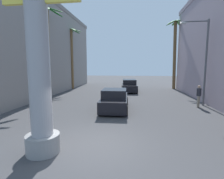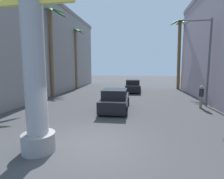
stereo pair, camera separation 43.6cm
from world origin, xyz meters
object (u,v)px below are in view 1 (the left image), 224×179
(neon_sign_pole, at_px, (36,14))
(palm_tree_far_left, at_px, (72,53))
(car_lead, at_px, (115,100))
(palm_tree_mid_left, at_px, (48,40))
(car_far, at_px, (129,86))
(pedestrian_mid_right, at_px, (199,94))
(palm_tree_far_right, at_px, (175,49))
(street_lamp, at_px, (202,54))

(neon_sign_pole, bearing_deg, palm_tree_far_left, 106.60)
(car_lead, relative_size, palm_tree_mid_left, 0.53)
(palm_tree_far_left, xyz_separation_m, palm_tree_mid_left, (0.17, -7.22, 0.78))
(car_far, xyz_separation_m, palm_tree_mid_left, (-8.10, -5.30, 5.14))
(car_lead, bearing_deg, pedestrian_mid_right, 12.76)
(palm_tree_far_left, bearing_deg, car_far, -13.04)
(neon_sign_pole, relative_size, palm_tree_mid_left, 1.19)
(neon_sign_pole, bearing_deg, pedestrian_mid_right, 45.09)
(neon_sign_pole, height_order, palm_tree_far_right, neon_sign_pole)
(street_lamp, xyz_separation_m, car_far, (-5.96, 7.41, -3.42))
(car_lead, xyz_separation_m, palm_tree_far_right, (7.08, 13.16, 4.94))
(palm_tree_far_right, relative_size, palm_tree_mid_left, 1.06)
(street_lamp, height_order, car_far, street_lamp)
(street_lamp, distance_m, palm_tree_far_left, 17.04)
(neon_sign_pole, distance_m, car_far, 17.38)
(neon_sign_pole, relative_size, street_lamp, 1.57)
(palm_tree_far_right, bearing_deg, street_lamp, -91.50)
(street_lamp, bearing_deg, palm_tree_far_left, 146.77)
(neon_sign_pole, height_order, palm_tree_mid_left, neon_sign_pole)
(car_far, xyz_separation_m, palm_tree_far_right, (6.25, 3.46, 4.91))
(street_lamp, height_order, palm_tree_far_right, palm_tree_far_right)
(neon_sign_pole, distance_m, pedestrian_mid_right, 12.50)
(pedestrian_mid_right, bearing_deg, car_lead, -167.24)
(palm_tree_far_right, distance_m, palm_tree_mid_left, 16.81)
(street_lamp, bearing_deg, palm_tree_far_right, 88.50)
(neon_sign_pole, bearing_deg, car_lead, 74.60)
(palm_tree_far_left, height_order, pedestrian_mid_right, palm_tree_far_left)
(car_lead, distance_m, palm_tree_far_left, 14.48)
(palm_tree_far_right, distance_m, palm_tree_far_left, 14.61)
(street_lamp, height_order, car_lead, street_lamp)
(neon_sign_pole, relative_size, car_lead, 2.26)
(palm_tree_mid_left, height_order, pedestrian_mid_right, palm_tree_mid_left)
(car_far, relative_size, palm_tree_mid_left, 0.53)
(palm_tree_far_right, height_order, pedestrian_mid_right, palm_tree_far_right)
(street_lamp, bearing_deg, car_lead, -161.40)
(car_far, xyz_separation_m, palm_tree_far_left, (-8.27, 1.92, 4.36))
(palm_tree_far_left, distance_m, pedestrian_mid_right, 17.69)
(palm_tree_far_left, bearing_deg, neon_sign_pole, -73.40)
(palm_tree_mid_left, bearing_deg, car_far, 33.20)
(car_far, height_order, palm_tree_far_right, palm_tree_far_right)
(car_far, relative_size, pedestrian_mid_right, 2.78)
(neon_sign_pole, height_order, palm_tree_far_left, neon_sign_pole)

